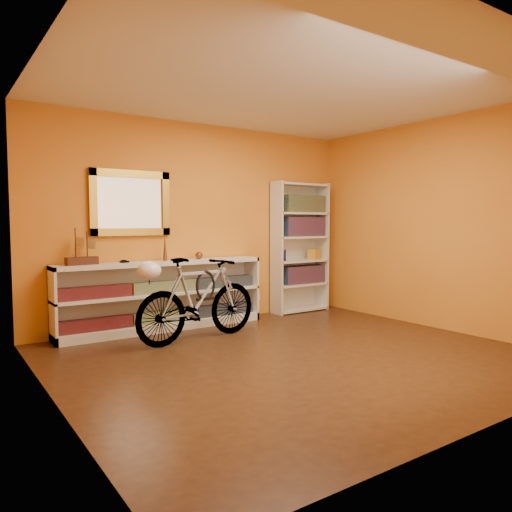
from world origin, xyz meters
TOP-DOWN VIEW (x-y plane):
  - floor at (0.00, 0.00)m, footprint 4.50×4.00m
  - ceiling at (0.00, 0.00)m, footprint 4.50×4.00m
  - back_wall at (0.00, 2.00)m, footprint 4.50×0.01m
  - left_wall at (-2.25, 0.00)m, footprint 0.01×4.00m
  - right_wall at (2.25, 0.00)m, footprint 0.01×4.00m
  - gilt_mirror at (-0.95, 1.97)m, footprint 0.98×0.06m
  - wall_socket at (0.90, 1.99)m, footprint 0.09×0.02m
  - console_unit at (-0.60, 1.81)m, footprint 2.60×0.35m
  - cd_row_lower at (-0.60, 1.79)m, footprint 2.50×0.13m
  - cd_row_upper at (-0.60, 1.79)m, footprint 2.50×0.13m
  - model_ship at (-1.57, 1.81)m, footprint 0.36×0.18m
  - toy_car at (-1.09, 1.81)m, footprint 0.00×0.00m
  - bronze_ornament at (-0.58, 1.81)m, footprint 0.06×0.06m
  - decorative_orb at (-0.12, 1.81)m, footprint 0.10×0.10m
  - bookcase at (1.56, 1.84)m, footprint 0.90×0.30m
  - book_row_a at (1.61, 1.84)m, footprint 0.70×0.22m
  - book_row_b at (1.61, 1.84)m, footprint 0.70×0.22m
  - book_row_c at (1.61, 1.84)m, footprint 0.70×0.22m
  - travel_mug at (1.24, 1.82)m, footprint 0.07×0.07m
  - red_tin at (1.36, 1.87)m, footprint 0.15×0.15m
  - yellow_bag at (1.81, 1.80)m, footprint 0.23×0.20m
  - bicycle at (-0.51, 1.09)m, footprint 0.61×1.64m
  - helmet at (-1.11, 1.02)m, footprint 0.25×0.24m
  - u_lock at (-0.41, 1.11)m, footprint 0.24×0.03m

SIDE VIEW (x-z plane):
  - floor at x=0.00m, z-range -0.01..0.00m
  - cd_row_lower at x=-0.60m, z-range 0.10..0.24m
  - wall_socket at x=0.90m, z-range 0.21..0.29m
  - console_unit at x=-0.60m, z-range 0.00..0.85m
  - bicycle at x=-0.51m, z-range 0.00..0.94m
  - cd_row_upper at x=-0.60m, z-range 0.47..0.60m
  - book_row_a at x=1.61m, z-range 0.42..0.68m
  - u_lock at x=-0.41m, z-range 0.49..0.73m
  - helmet at x=-1.11m, z-range 0.73..0.92m
  - yellow_bag at x=1.81m, z-range 0.76..0.92m
  - travel_mug at x=1.24m, z-range 0.77..0.93m
  - toy_car at x=-1.09m, z-range 0.85..0.85m
  - decorative_orb at x=-0.12m, z-range 0.85..0.95m
  - bookcase at x=1.56m, z-range 0.00..1.90m
  - bronze_ornament at x=-0.58m, z-range 0.85..1.18m
  - model_ship at x=-1.57m, z-range 0.85..1.26m
  - book_row_b at x=1.61m, z-range 1.11..1.40m
  - back_wall at x=0.00m, z-range 0.00..2.60m
  - left_wall at x=-2.25m, z-range 0.00..2.60m
  - right_wall at x=2.25m, z-range 0.00..2.60m
  - gilt_mirror at x=-0.95m, z-range 1.16..1.94m
  - red_tin at x=1.36m, z-range 1.46..1.64m
  - book_row_c at x=1.61m, z-range 1.46..1.71m
  - ceiling at x=0.00m, z-range 2.60..2.61m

